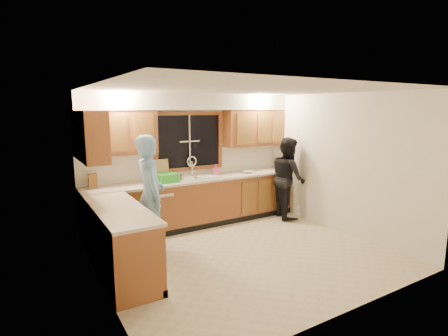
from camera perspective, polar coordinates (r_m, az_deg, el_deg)
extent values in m
plane|color=beige|center=(5.60, 3.19, -13.77)|extent=(4.20, 4.20, 0.00)
plane|color=silver|center=(5.14, 3.45, 12.71)|extent=(4.20, 4.20, 0.00)
plane|color=white|center=(6.86, -5.65, 1.45)|extent=(4.20, 0.00, 4.20)
plane|color=white|center=(4.42, -19.84, -3.66)|extent=(0.00, 3.80, 3.80)
plane|color=white|center=(6.63, 18.50, 0.71)|extent=(0.00, 3.80, 3.80)
cube|color=#94542B|center=(6.76, -4.44, -5.67)|extent=(4.20, 0.60, 0.88)
cube|color=#94542B|center=(5.05, -16.70, -11.48)|extent=(0.60, 1.90, 0.88)
cube|color=beige|center=(6.64, -4.44, -1.87)|extent=(4.20, 0.63, 0.04)
cube|color=beige|center=(4.91, -16.79, -6.43)|extent=(0.63, 1.90, 0.04)
cube|color=#94542B|center=(6.17, -17.17, 5.52)|extent=(1.35, 0.33, 0.75)
cube|color=#94542B|center=(7.39, 4.94, 6.53)|extent=(1.35, 0.33, 0.75)
cube|color=#94542B|center=(5.46, -20.81, 4.84)|extent=(0.33, 0.90, 0.75)
cube|color=white|center=(6.63, -5.15, 10.71)|extent=(4.20, 0.35, 0.30)
cube|color=black|center=(6.81, -5.68, 4.36)|extent=(1.30, 0.01, 1.00)
cube|color=#94542B|center=(6.78, -5.72, 8.86)|extent=(1.44, 0.03, 0.07)
cube|color=#94542B|center=(6.88, -5.57, -0.09)|extent=(1.44, 0.03, 0.07)
cube|color=#94542B|center=(6.54, -11.09, 4.01)|extent=(0.07, 0.03, 1.00)
cube|color=#94542B|center=(7.12, -0.65, 4.64)|extent=(0.07, 0.03, 1.00)
cube|color=white|center=(6.65, -4.50, -1.59)|extent=(0.86, 0.52, 0.03)
cube|color=white|center=(6.58, -6.13, -2.54)|extent=(0.38, 0.42, 0.18)
cube|color=white|center=(6.76, -2.89, -2.16)|extent=(0.38, 0.42, 0.18)
cylinder|color=silver|center=(6.80, -5.27, -0.07)|extent=(0.04, 0.04, 0.28)
torus|color=silver|center=(6.77, -5.29, 1.10)|extent=(0.21, 0.03, 0.21)
cube|color=silver|center=(6.44, -11.22, -6.89)|extent=(0.60, 0.56, 0.82)
cube|color=silver|center=(4.53, -14.85, -13.75)|extent=(0.58, 0.75, 0.90)
imported|color=#7BB4E9|center=(5.43, -11.93, -4.41)|extent=(0.54, 0.73, 1.85)
imported|color=black|center=(7.26, 10.40, -1.55)|extent=(0.87, 0.98, 1.66)
cube|color=brown|center=(6.19, -20.65, -1.99)|extent=(0.13, 0.11, 0.24)
cube|color=tan|center=(6.51, -10.21, -0.30)|extent=(0.29, 0.10, 0.38)
cube|color=green|center=(6.36, -9.33, -1.59)|extent=(0.34, 0.32, 0.16)
imported|color=pink|center=(6.95, -1.36, -0.26)|extent=(0.12, 0.12, 0.21)
imported|color=silver|center=(7.17, 3.95, -0.63)|extent=(0.24, 0.24, 0.05)
cylinder|color=#C2B295|center=(6.33, -6.88, -1.71)|extent=(0.08, 0.08, 0.13)
cylinder|color=#C2B295|center=(6.41, -4.67, -1.54)|extent=(0.09, 0.09, 0.13)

